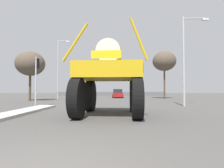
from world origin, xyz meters
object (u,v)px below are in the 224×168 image
(streetlight_near_right, at_px, (186,56))
(traffic_signal_near_left, at_px, (37,71))
(bare_tree_right, at_px, (164,61))
(bare_tree_left, at_px, (30,64))
(sedan_ahead, at_px, (118,94))
(traffic_signal_far_left, at_px, (84,81))
(traffic_signal_near_right, at_px, (142,74))
(oversize_sprayer, at_px, (110,78))
(streetlight_far_left, at_px, (59,66))

(streetlight_near_right, bearing_deg, traffic_signal_near_left, -177.02)
(streetlight_near_right, distance_m, bare_tree_right, 13.38)
(bare_tree_left, bearing_deg, sedan_ahead, 40.60)
(traffic_signal_far_left, height_order, bare_tree_right, bare_tree_right)
(traffic_signal_near_left, height_order, traffic_signal_near_right, traffic_signal_near_left)
(oversize_sprayer, relative_size, bare_tree_right, 0.72)
(streetlight_near_right, xyz_separation_m, bare_tree_right, (1.60, 13.18, 1.59))
(oversize_sprayer, xyz_separation_m, streetlight_near_right, (6.25, 5.31, 2.27))
(bare_tree_right, bearing_deg, oversize_sprayer, -113.00)
(traffic_signal_far_left, xyz_separation_m, bare_tree_left, (-5.75, -6.33, 1.85))
(streetlight_near_right, bearing_deg, bare_tree_left, 157.20)
(sedan_ahead, xyz_separation_m, streetlight_far_left, (-8.90, -5.04, 4.20))
(oversize_sprayer, height_order, sedan_ahead, oversize_sprayer)
(sedan_ahead, bearing_deg, traffic_signal_far_left, 120.21)
(sedan_ahead, xyz_separation_m, traffic_signal_far_left, (-5.34, -3.17, 2.10))
(oversize_sprayer, distance_m, streetlight_far_left, 19.03)
(bare_tree_left, bearing_deg, bare_tree_right, 18.38)
(traffic_signal_far_left, relative_size, streetlight_near_right, 0.51)
(traffic_signal_near_right, bearing_deg, streetlight_near_right, 9.57)
(traffic_signal_near_right, relative_size, bare_tree_left, 0.59)
(traffic_signal_near_left, relative_size, bare_tree_right, 0.55)
(bare_tree_right, bearing_deg, traffic_signal_near_left, -135.55)
(oversize_sprayer, relative_size, traffic_signal_near_left, 1.32)
(sedan_ahead, height_order, traffic_signal_near_left, traffic_signal_near_left)
(sedan_ahead, height_order, streetlight_far_left, streetlight_far_left)
(traffic_signal_near_left, relative_size, traffic_signal_near_right, 1.11)
(traffic_signal_near_right, distance_m, traffic_signal_far_left, 15.80)
(traffic_signal_far_left, bearing_deg, bare_tree_left, -132.24)
(oversize_sprayer, bearing_deg, streetlight_far_left, 28.93)
(oversize_sprayer, relative_size, sedan_ahead, 1.31)
(sedan_ahead, height_order, bare_tree_left, bare_tree_left)
(traffic_signal_near_left, xyz_separation_m, bare_tree_right, (14.10, 13.83, 2.90))
(traffic_signal_near_right, bearing_deg, oversize_sprayer, -117.50)
(streetlight_near_right, xyz_separation_m, streetlight_far_left, (-14.62, 11.54, 0.62))
(oversize_sprayer, height_order, traffic_signal_far_left, oversize_sprayer)
(streetlight_far_left, xyz_separation_m, bare_tree_right, (16.22, 1.65, 0.97))
(traffic_signal_near_left, xyz_separation_m, streetlight_near_right, (12.50, 0.65, 1.30))
(sedan_ahead, distance_m, traffic_signal_near_left, 18.65)
(sedan_ahead, bearing_deg, oversize_sprayer, 178.13)
(traffic_signal_near_left, height_order, bare_tree_right, bare_tree_right)
(traffic_signal_near_right, xyz_separation_m, traffic_signal_far_left, (-7.24, 14.04, 0.13))
(sedan_ahead, height_order, bare_tree_right, bare_tree_right)
(sedan_ahead, distance_m, traffic_signal_far_left, 6.56)
(traffic_signal_near_left, xyz_separation_m, bare_tree_left, (-4.31, 7.72, 1.68))
(traffic_signal_near_right, xyz_separation_m, streetlight_near_right, (3.82, 0.64, 1.61))
(bare_tree_left, bearing_deg, traffic_signal_near_left, -60.81)
(bare_tree_right, bearing_deg, sedan_ahead, 155.18)
(traffic_signal_far_left, distance_m, streetlight_far_left, 4.53)
(traffic_signal_near_left, bearing_deg, bare_tree_right, 44.45)
(sedan_ahead, relative_size, bare_tree_left, 0.66)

